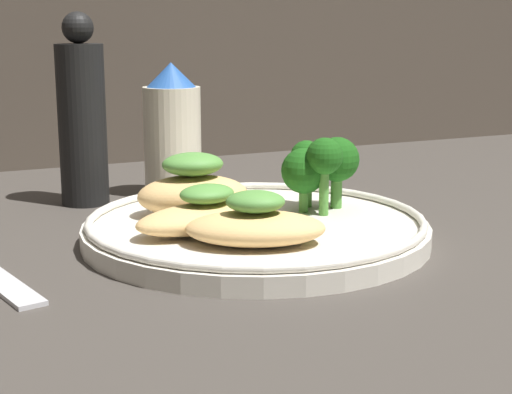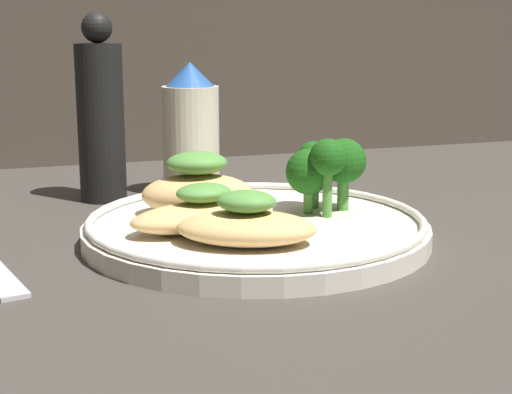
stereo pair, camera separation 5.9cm
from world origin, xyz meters
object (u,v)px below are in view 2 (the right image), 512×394
Objects in this scene: broccoli_bunch at (325,165)px; pepper_grinder at (101,116)px; plate at (256,228)px; sauce_bottle at (191,132)px.

pepper_grinder is (-15.30, 16.50, 2.68)cm from broccoli_bunch.
plate is 7.73cm from broccoli_bunch.
broccoli_bunch is 0.39× the size of pepper_grinder.
sauce_bottle is (-0.50, 18.04, 5.07)cm from plate.
plate is 3.89× the size of broccoli_bunch.
plate is at bearing -63.49° from pepper_grinder.
broccoli_bunch is 0.53× the size of sauce_bottle.
sauce_bottle is at bearing 0.00° from pepper_grinder.
sauce_bottle is at bearing 91.59° from plate.
plate is at bearing -88.41° from sauce_bottle.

